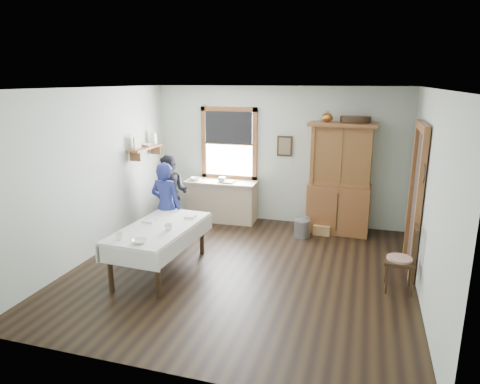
# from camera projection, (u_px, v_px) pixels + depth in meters

# --- Properties ---
(room) EXTENTS (5.01, 5.01, 2.70)m
(room) POSITION_uv_depth(u_px,v_px,m) (242.00, 184.00, 6.19)
(room) COLOR black
(room) RESTS_ON ground
(window) EXTENTS (1.18, 0.07, 1.48)m
(window) POSITION_uv_depth(u_px,v_px,m) (229.00, 140.00, 8.67)
(window) COLOR white
(window) RESTS_ON room
(doorway) EXTENTS (0.09, 1.14, 2.22)m
(doorway) POSITION_uv_depth(u_px,v_px,m) (417.00, 194.00, 6.34)
(doorway) COLOR #41342E
(doorway) RESTS_ON room
(wall_shelf) EXTENTS (0.24, 1.00, 0.44)m
(wall_shelf) POSITION_uv_depth(u_px,v_px,m) (146.00, 146.00, 8.21)
(wall_shelf) COLOR #94522E
(wall_shelf) RESTS_ON room
(framed_picture) EXTENTS (0.30, 0.04, 0.40)m
(framed_picture) POSITION_uv_depth(u_px,v_px,m) (285.00, 146.00, 8.37)
(framed_picture) COLOR #301F10
(framed_picture) RESTS_ON room
(rug_beater) EXTENTS (0.01, 0.27, 0.27)m
(rug_beater) POSITION_uv_depth(u_px,v_px,m) (425.00, 164.00, 5.69)
(rug_beater) COLOR black
(rug_beater) RESTS_ON room
(work_counter) EXTENTS (1.46, 0.59, 0.83)m
(work_counter) POSITION_uv_depth(u_px,v_px,m) (221.00, 201.00, 8.74)
(work_counter) COLOR tan
(work_counter) RESTS_ON room
(china_hutch) EXTENTS (1.24, 0.64, 2.07)m
(china_hutch) POSITION_uv_depth(u_px,v_px,m) (340.00, 179.00, 7.91)
(china_hutch) COLOR #94522E
(china_hutch) RESTS_ON room
(dining_table) EXTENTS (1.03, 1.83, 0.71)m
(dining_table) POSITION_uv_depth(u_px,v_px,m) (160.00, 249.00, 6.41)
(dining_table) COLOR silver
(dining_table) RESTS_ON room
(spindle_chair) EXTENTS (0.46, 0.46, 0.94)m
(spindle_chair) POSITION_uv_depth(u_px,v_px,m) (400.00, 258.00, 5.80)
(spindle_chair) COLOR #301F10
(spindle_chair) RESTS_ON room
(pail) EXTENTS (0.40, 0.40, 0.32)m
(pail) POSITION_uv_depth(u_px,v_px,m) (302.00, 228.00, 7.87)
(pail) COLOR #919599
(pail) RESTS_ON room
(wicker_basket) EXTENTS (0.31, 0.23, 0.18)m
(wicker_basket) POSITION_uv_depth(u_px,v_px,m) (322.00, 229.00, 8.01)
(wicker_basket) COLOR #A28349
(wicker_basket) RESTS_ON room
(woman_blue) EXTENTS (0.54, 0.38, 1.40)m
(woman_blue) POSITION_uv_depth(u_px,v_px,m) (166.00, 210.00, 7.18)
(woman_blue) COLOR navy
(woman_blue) RESTS_ON room
(figure_dark) EXTENTS (0.68, 0.55, 1.32)m
(figure_dark) POSITION_uv_depth(u_px,v_px,m) (171.00, 195.00, 8.22)
(figure_dark) COLOR black
(figure_dark) RESTS_ON room
(table_cup_a) EXTENTS (0.13, 0.13, 0.09)m
(table_cup_a) POSITION_uv_depth(u_px,v_px,m) (168.00, 227.00, 6.14)
(table_cup_a) COLOR white
(table_cup_a) RESTS_ON dining_table
(table_cup_b) EXTENTS (0.13, 0.13, 0.09)m
(table_cup_b) POSITION_uv_depth(u_px,v_px,m) (120.00, 236.00, 5.78)
(table_cup_b) COLOR white
(table_cup_b) RESTS_ON dining_table
(table_bowl) EXTENTS (0.30, 0.30, 0.06)m
(table_bowl) POSITION_uv_depth(u_px,v_px,m) (140.00, 241.00, 5.66)
(table_bowl) COLOR white
(table_bowl) RESTS_ON dining_table
(counter_book) EXTENTS (0.18, 0.24, 0.02)m
(counter_book) POSITION_uv_depth(u_px,v_px,m) (224.00, 181.00, 8.55)
(counter_book) COLOR brown
(counter_book) RESTS_ON work_counter
(counter_bowl) EXTENTS (0.26, 0.26, 0.07)m
(counter_bowl) POSITION_uv_depth(u_px,v_px,m) (196.00, 179.00, 8.66)
(counter_bowl) COLOR white
(counter_bowl) RESTS_ON work_counter
(shelf_bowl) EXTENTS (0.22, 0.22, 0.05)m
(shelf_bowl) POSITION_uv_depth(u_px,v_px,m) (147.00, 145.00, 8.21)
(shelf_bowl) COLOR white
(shelf_bowl) RESTS_ON wall_shelf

